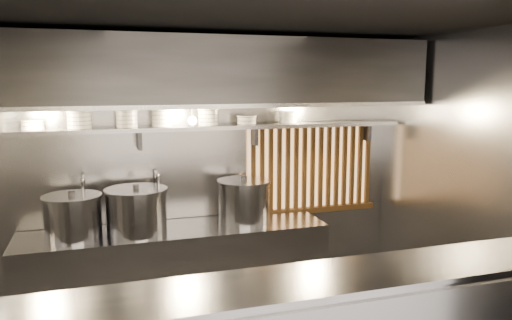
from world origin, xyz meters
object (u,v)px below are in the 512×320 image
pendant_bulb (192,120)px  stock_pot_mid (73,217)px  stock_pot_right (244,201)px  stock_pot_left (137,211)px

pendant_bulb → stock_pot_mid: 1.43m
stock_pot_right → stock_pot_left: bearing=-176.8°
pendant_bulb → stock_pot_left: size_ratio=0.24×
stock_pot_left → stock_pot_mid: bearing=178.6°
stock_pot_left → stock_pot_mid: stock_pot_left is taller
stock_pot_left → pendant_bulb: bearing=10.2°
stock_pot_left → stock_pot_right: bearing=3.2°
stock_pot_left → stock_pot_right: size_ratio=1.07×
pendant_bulb → stock_pot_left: (-0.57, -0.10, -0.84)m
stock_pot_mid → stock_pot_right: 1.66m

